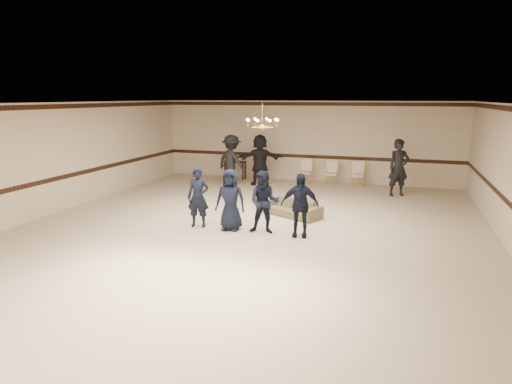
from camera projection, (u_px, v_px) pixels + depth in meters
room at (251, 168)px, 11.11m from camera, size 12.01×14.01×3.21m
chair_rail at (306, 156)px, 17.73m from camera, size 12.00×0.02×0.14m
crown_molding at (307, 104)px, 17.29m from camera, size 12.00×0.02×0.14m
chandelier at (262, 115)px, 11.77m from camera, size 0.94×0.94×0.89m
boy_a at (198, 197)px, 11.45m from camera, size 0.63×0.47×1.58m
boy_b at (230, 200)px, 11.18m from camera, size 0.82×0.58×1.58m
boy_c at (264, 202)px, 10.91m from camera, size 0.84×0.70×1.58m
boy_d at (300, 205)px, 10.64m from camera, size 0.96×0.49×1.58m
settee at (292, 207)px, 12.62m from camera, size 1.89×1.39×0.52m
adult_left at (232, 161)px, 16.54m from camera, size 1.45×1.18×1.96m
adult_mid at (260, 160)px, 16.92m from camera, size 1.91×1.17×1.96m
adult_right at (399, 168)px, 15.01m from camera, size 0.85×0.74×1.96m
banquet_chair_left at (305, 172)px, 17.15m from camera, size 0.46×0.46×0.95m
banquet_chair_mid at (331, 173)px, 16.85m from camera, size 0.47×0.47×0.95m
banquet_chair_right at (357, 175)px, 16.55m from camera, size 0.46×0.46×0.95m
console_table at (235, 170)px, 18.26m from camera, size 0.93×0.45×0.75m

